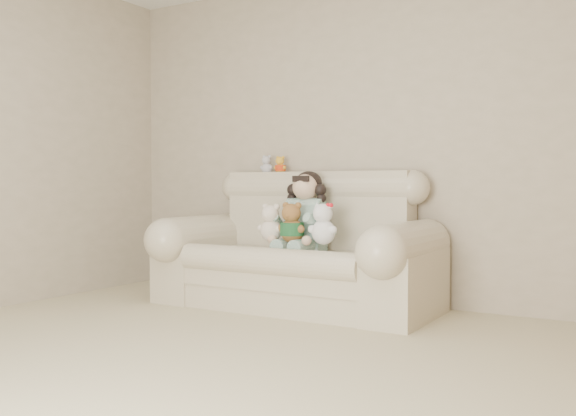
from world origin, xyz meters
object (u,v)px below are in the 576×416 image
at_px(white_cat, 323,219).
at_px(cream_teddy, 271,219).
at_px(sofa, 295,239).
at_px(brown_teddy, 292,219).
at_px(seated_child, 306,210).

distance_m(white_cat, cream_teddy, 0.43).
distance_m(sofa, brown_teddy, 0.21).
height_order(seated_child, white_cat, seated_child).
xyz_separation_m(sofa, white_cat, (0.31, -0.12, 0.16)).
height_order(seated_child, cream_teddy, seated_child).
xyz_separation_m(seated_child, white_cat, (0.26, -0.20, -0.05)).
relative_size(seated_child, cream_teddy, 1.87).
distance_m(sofa, white_cat, 0.37).
distance_m(seated_child, white_cat, 0.33).
relative_size(white_cat, cream_teddy, 1.06).
bearing_deg(sofa, brown_teddy, -68.21).
bearing_deg(brown_teddy, cream_teddy, 171.63).
distance_m(brown_teddy, cream_teddy, 0.18).
xyz_separation_m(white_cat, cream_teddy, (-0.43, -0.01, -0.01)).
bearing_deg(brown_teddy, seated_child, 81.19).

